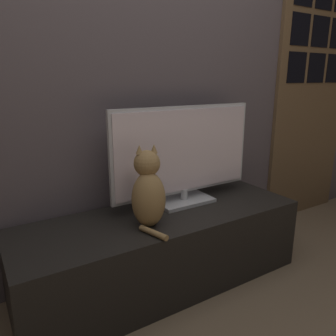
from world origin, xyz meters
name	(u,v)px	position (x,y,z in m)	size (l,w,h in m)	color
wall_back	(133,48)	(0.00, 1.22, 1.30)	(4.80, 0.05, 2.60)	#564C51
tv_stand	(163,249)	(0.00, 0.92, 0.21)	(1.60, 0.53, 0.42)	black
tv	(184,155)	(0.21, 1.01, 0.71)	(0.92, 0.20, 0.57)	#B7B7BC
cat	(148,192)	(-0.13, 0.84, 0.60)	(0.21, 0.30, 0.41)	#997547
door	(312,90)	(1.57, 1.18, 1.05)	(0.84, 0.04, 2.05)	brown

